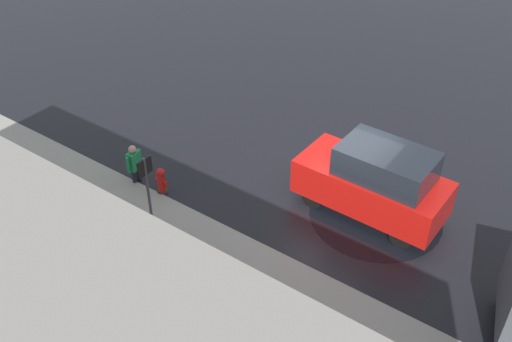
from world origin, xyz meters
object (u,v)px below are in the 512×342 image
fire_hydrant (161,181)px  pedestrian (134,162)px  moving_hatchback (375,181)px  sign_post (147,187)px

fire_hydrant → pedestrian: pedestrian is taller
moving_hatchback → pedestrian: moving_hatchback is taller
pedestrian → fire_hydrant: bearing=-176.7°
moving_hatchback → sign_post: sign_post is taller
moving_hatchback → pedestrian: 6.62m
fire_hydrant → sign_post: bearing=126.3°
fire_hydrant → pedestrian: size_ratio=0.66×
pedestrian → sign_post: size_ratio=0.51×
fire_hydrant → pedestrian: 0.98m
moving_hatchback → fire_hydrant: 5.77m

